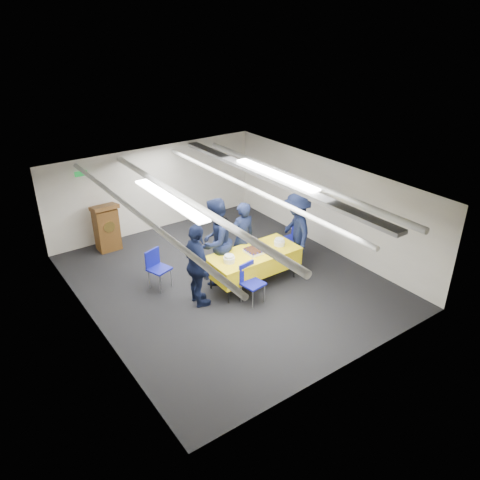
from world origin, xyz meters
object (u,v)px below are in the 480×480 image
Objects in this scene: serving_table at (254,261)px; chair_left at (156,265)px; chair_right at (294,236)px; podium at (106,227)px; sheet_cake at (256,250)px; sailor_c at (198,266)px; sailor_d at (296,230)px; sailor_a at (242,238)px; chair_near at (250,279)px; sailor_b at (215,242)px.

serving_table is 2.13m from chair_left.
chair_right and chair_left have the same top height.
sheet_cake is at bearing -58.93° from podium.
podium is 0.70× the size of sailor_c.
chair_left is (-3.40, 0.64, 0.00)m from chair_right.
serving_table is at bearing -62.44° from sailor_d.
sailor_a is at bearing -60.39° from sailor_c.
chair_near is (-0.49, -0.53, -0.03)m from serving_table.
chair_left is 0.48× the size of sailor_c.
sailor_c reaches higher than chair_left.
chair_near reaches higher than sheet_cake.
sailor_b is at bearing -45.42° from sailor_c.
sailor_a is 0.88× the size of sailor_b.
sailor_b reaches higher than chair_left.
chair_left is 2.02m from sailor_a.
chair_near is at bearing -68.85° from podium.
sailor_b reaches higher than sailor_a.
chair_right is (1.53, 0.50, -0.28)m from sheet_cake.
serving_table is 1.46m from sailor_c.
sheet_cake is 0.25× the size of sailor_b.
sailor_c is at bearing 8.22° from sailor_b.
podium is 4.73m from sailor_d.
sheet_cake is 0.39× the size of podium.
serving_table is at bearing -31.89° from chair_left.
chair_left is (-1.81, 1.12, -0.03)m from serving_table.
sailor_d is at bearing -127.24° from chair_right.
podium is 3.52m from sailor_c.
serving_table is 0.94m from sailor_b.
chair_right is at bearing -39.29° from podium.
podium is 0.64× the size of sailor_b.
sailor_b reaches higher than sailor_c.
sailor_b reaches higher than sailor_d.
chair_left is 1.38m from sailor_b.
chair_near reaches higher than serving_table.
sailor_c is at bearing -65.22° from sailor_d.
sailor_d is (1.22, -0.44, 0.03)m from sailor_a.
sailor_d reaches higher than serving_table.
serving_table is 2.35× the size of chair_right.
serving_table is 4.21× the size of sheet_cake.
sailor_b reaches higher than chair_near.
chair_right is at bearing 26.00° from chair_near.
sailor_b is at bearing -25.85° from chair_left.
sheet_cake is 4.05m from podium.
sailor_d is at bearing 140.23° from sailor_b.
chair_right reaches higher than serving_table.
chair_right is 0.48× the size of sailor_c.
sailor_a reaches higher than chair_near.
sailor_c is 1.00× the size of sailor_d.
sailor_d is at bearing 162.45° from sailor_a.
podium is 0.73× the size of sailor_a.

